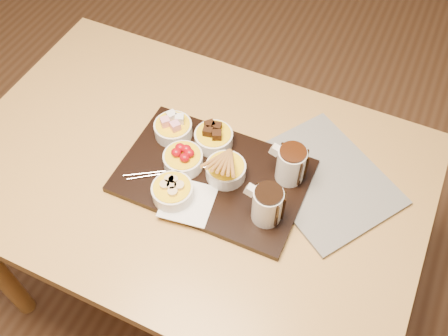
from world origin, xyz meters
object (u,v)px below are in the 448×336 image
at_px(pitcher_milk_chocolate, 291,165).
at_px(serving_board, 213,176).
at_px(pitcher_dark_chocolate, 267,205).
at_px(dining_table, 191,190).
at_px(newspaper, 323,179).
at_px(bowl_strawberries, 183,160).

bearing_deg(pitcher_milk_chocolate, serving_board, -158.20).
bearing_deg(pitcher_dark_chocolate, dining_table, 165.47).
relative_size(serving_board, newspaper, 1.33).
bearing_deg(newspaper, serving_board, -123.36).
relative_size(pitcher_dark_chocolate, newspaper, 0.28).
bearing_deg(pitcher_milk_chocolate, dining_table, -164.27).
relative_size(pitcher_dark_chocolate, pitcher_milk_chocolate, 1.00).
distance_m(bowl_strawberries, pitcher_milk_chocolate, 0.27).
relative_size(dining_table, serving_board, 2.61).
bearing_deg(pitcher_milk_chocolate, pitcher_dark_chocolate, -94.40).
bearing_deg(pitcher_dark_chocolate, bowl_strawberries, 167.35).
height_order(dining_table, pitcher_dark_chocolate, pitcher_dark_chocolate).
height_order(serving_board, bowl_strawberries, bowl_strawberries).
height_order(pitcher_dark_chocolate, pitcher_milk_chocolate, same).
xyz_separation_m(pitcher_dark_chocolate, newspaper, (0.09, 0.17, -0.06)).
bearing_deg(pitcher_dark_chocolate, serving_board, 160.02).
xyz_separation_m(dining_table, bowl_strawberries, (-0.01, -0.01, 0.14)).
xyz_separation_m(pitcher_milk_chocolate, newspaper, (0.08, 0.04, -0.06)).
height_order(dining_table, pitcher_milk_chocolate, pitcher_milk_chocolate).
relative_size(dining_table, bowl_strawberries, 12.00).
height_order(bowl_strawberries, newspaper, bowl_strawberries).
xyz_separation_m(serving_board, bowl_strawberries, (-0.08, -0.01, 0.03)).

